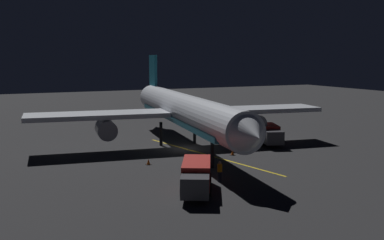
{
  "coord_description": "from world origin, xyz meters",
  "views": [
    {
      "loc": [
        20.95,
        46.6,
        10.24
      ],
      "look_at": [
        0.0,
        2.0,
        3.5
      ],
      "focal_mm": 43.5,
      "sensor_mm": 36.0,
      "label": 1
    }
  ],
  "objects_px": {
    "catering_truck": "(269,135)",
    "traffic_cone_near_left": "(148,162)",
    "ground_crew_worker": "(220,171)",
    "traffic_cone_near_right": "(233,153)",
    "baggage_truck": "(196,177)",
    "airliner": "(183,111)"
  },
  "relations": [
    {
      "from": "catering_truck",
      "to": "traffic_cone_near_left",
      "type": "distance_m",
      "value": 16.7
    },
    {
      "from": "ground_crew_worker",
      "to": "traffic_cone_near_right",
      "type": "bearing_deg",
      "value": -125.85
    },
    {
      "from": "traffic_cone_near_left",
      "to": "baggage_truck",
      "type": "bearing_deg",
      "value": 90.97
    },
    {
      "from": "catering_truck",
      "to": "baggage_truck",
      "type": "bearing_deg",
      "value": 40.76
    },
    {
      "from": "traffic_cone_near_left",
      "to": "traffic_cone_near_right",
      "type": "distance_m",
      "value": 9.44
    },
    {
      "from": "ground_crew_worker",
      "to": "traffic_cone_near_right",
      "type": "relative_size",
      "value": 3.16
    },
    {
      "from": "airliner",
      "to": "traffic_cone_near_left",
      "type": "bearing_deg",
      "value": 44.11
    },
    {
      "from": "catering_truck",
      "to": "traffic_cone_near_left",
      "type": "height_order",
      "value": "catering_truck"
    },
    {
      "from": "airliner",
      "to": "traffic_cone_near_left",
      "type": "xyz_separation_m",
      "value": [
        6.35,
        6.16,
        -3.99
      ]
    },
    {
      "from": "catering_truck",
      "to": "traffic_cone_near_right",
      "type": "xyz_separation_m",
      "value": [
        6.83,
        3.39,
        -0.94
      ]
    },
    {
      "from": "ground_crew_worker",
      "to": "traffic_cone_near_right",
      "type": "distance_m",
      "value": 10.64
    },
    {
      "from": "traffic_cone_near_right",
      "to": "baggage_truck",
      "type": "bearing_deg",
      "value": 48.53
    },
    {
      "from": "traffic_cone_near_left",
      "to": "traffic_cone_near_right",
      "type": "xyz_separation_m",
      "value": [
        -9.44,
        -0.3,
        0.0
      ]
    },
    {
      "from": "traffic_cone_near_right",
      "to": "traffic_cone_near_left",
      "type": "bearing_deg",
      "value": 1.8
    },
    {
      "from": "airliner",
      "to": "traffic_cone_near_right",
      "type": "xyz_separation_m",
      "value": [
        -3.08,
        5.86,
        -3.99
      ]
    },
    {
      "from": "baggage_truck",
      "to": "traffic_cone_near_right",
      "type": "xyz_separation_m",
      "value": [
        -9.27,
        -10.48,
        -0.97
      ]
    },
    {
      "from": "baggage_truck",
      "to": "traffic_cone_near_left",
      "type": "height_order",
      "value": "baggage_truck"
    },
    {
      "from": "baggage_truck",
      "to": "ground_crew_worker",
      "type": "distance_m",
      "value": 3.59
    },
    {
      "from": "traffic_cone_near_left",
      "to": "ground_crew_worker",
      "type": "bearing_deg",
      "value": 111.16
    },
    {
      "from": "traffic_cone_near_left",
      "to": "traffic_cone_near_right",
      "type": "bearing_deg",
      "value": -178.2
    },
    {
      "from": "ground_crew_worker",
      "to": "baggage_truck",
      "type": "bearing_deg",
      "value": 31.58
    },
    {
      "from": "airliner",
      "to": "catering_truck",
      "type": "relative_size",
      "value": 6.77
    }
  ]
}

